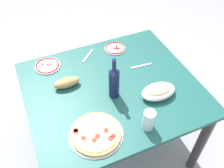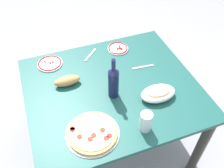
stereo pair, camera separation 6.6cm
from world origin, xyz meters
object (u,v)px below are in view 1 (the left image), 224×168
Objects in this scene: wine_bottle at (114,82)px; bread_loaf at (67,83)px; pepperoni_pizza at (96,133)px; water_glass at (149,120)px; side_plate_near at (115,48)px; side_plate_far at (48,66)px; baked_pasta_dish at (159,91)px; dining_table at (112,98)px.

wine_bottle is 1.69× the size of bread_loaf.
pepperoni_pizza is 0.32m from water_glass.
wine_bottle is 0.35m from bread_loaf.
side_plate_near is 0.55m from side_plate_far.
side_plate_far is at bearing -43.11° from baked_pasta_dish.
baked_pasta_dish is at bearing -165.50° from pepperoni_pizza.
baked_pasta_dish is 0.78× the size of wine_bottle.
bread_loaf reaches higher than side_plate_far.
bread_loaf is (0.54, -0.32, -0.01)m from baked_pasta_dish.
side_plate_near is (-0.12, -0.77, -0.06)m from water_glass.
dining_table is 3.67× the size of pepperoni_pizza.
side_plate_near is at bearing -99.17° from water_glass.
side_plate_far is at bearing -80.08° from pepperoni_pizza.
wine_bottle is at bearing -75.35° from water_glass.
baked_pasta_dish reaches higher than dining_table.
bread_loaf is (-0.08, 0.26, 0.03)m from side_plate_far.
dining_table is 0.36m from baked_pasta_dish.
water_glass is at bearing 99.77° from dining_table.
dining_table is 6.45× the size of bread_loaf.
side_plate_near is (-0.21, -0.45, -0.12)m from wine_bottle.
wine_bottle reaches higher than pepperoni_pizza.
baked_pasta_dish is at bearing 143.28° from dining_table.
wine_bottle is 0.51m from side_plate_near.
water_glass is (-0.08, 0.32, -0.06)m from wine_bottle.
side_plate_near is at bearing -116.66° from dining_table.
bread_loaf is at bearing -84.43° from pepperoni_pizza.
side_plate_near reaches higher than dining_table.
side_plate_far is (0.62, -0.58, -0.03)m from baked_pasta_dish.
pepperoni_pizza reaches higher than dining_table.
water_glass reaches higher than baked_pasta_dish.
side_plate_near is 0.54m from bread_loaf.
bread_loaf is at bearing -30.94° from baked_pasta_dish.
bread_loaf reaches higher than side_plate_near.
water_glass reaches higher than dining_table.
water_glass is 0.72× the size of side_plate_far.
pepperoni_pizza is at bearing -12.97° from water_glass.
pepperoni_pizza is at bearing 14.50° from baked_pasta_dish.
baked_pasta_dish is at bearing 156.25° from wine_bottle.
baked_pasta_dish is (-0.25, 0.19, 0.16)m from dining_table.
water_glass is (-0.31, 0.07, 0.05)m from pepperoni_pizza.
bread_loaf is at bearing -56.11° from water_glass.
wine_bottle is at bearing 127.04° from side_plate_far.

